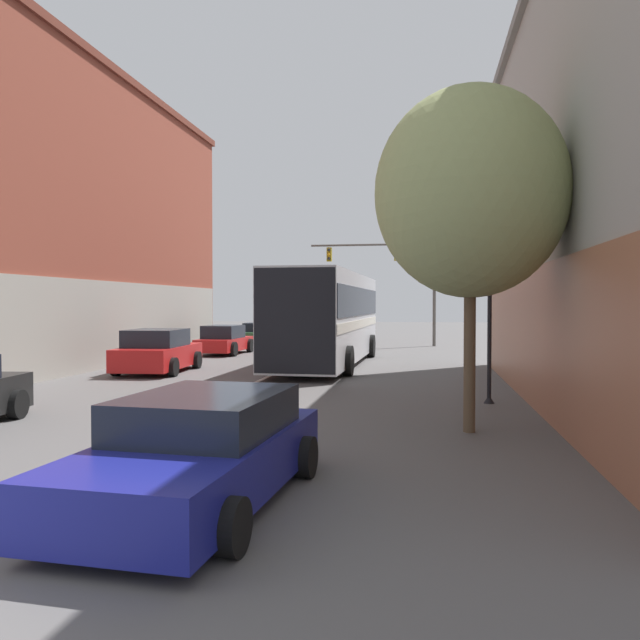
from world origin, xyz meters
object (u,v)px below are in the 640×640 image
(traffic_signal_gantry, at_px, (396,269))
(street_lamp, at_px, (490,299))
(parked_car_left_near, at_px, (158,352))
(parked_car_left_far, at_px, (261,335))
(hatchback_foreground, at_px, (201,451))
(parked_car_left_distant, at_px, (224,340))
(street_tree_near, at_px, (471,193))
(bus, at_px, (328,314))

(traffic_signal_gantry, relative_size, street_lamp, 1.85)
(parked_car_left_near, distance_m, parked_car_left_far, 13.55)
(parked_car_left_far, bearing_deg, hatchback_foreground, -171.56)
(parked_car_left_distant, bearing_deg, street_tree_near, -147.17)
(parked_car_left_near, height_order, parked_car_left_distant, parked_car_left_near)
(street_tree_near, bearing_deg, parked_car_left_far, 114.09)
(bus, xyz_separation_m, traffic_signal_gantry, (2.10, 11.59, 2.39))
(traffic_signal_gantry, bearing_deg, parked_car_left_near, -116.23)
(parked_car_left_far, bearing_deg, bus, -156.67)
(bus, bearing_deg, parked_car_left_near, 124.95)
(traffic_signal_gantry, bearing_deg, parked_car_left_distant, -136.52)
(traffic_signal_gantry, height_order, street_tree_near, street_tree_near)
(hatchback_foreground, bearing_deg, street_lamp, -23.00)
(bus, bearing_deg, parked_car_left_distant, 53.86)
(parked_car_left_far, bearing_deg, parked_car_left_distant, 172.33)
(hatchback_foreground, bearing_deg, parked_car_left_far, 17.33)
(street_lamp, bearing_deg, bus, 120.92)
(traffic_signal_gantry, bearing_deg, hatchback_foreground, -92.05)
(parked_car_left_distant, relative_size, street_tree_near, 0.64)
(hatchback_foreground, bearing_deg, parked_car_left_near, 29.86)
(parked_car_left_distant, bearing_deg, parked_car_left_near, -177.18)
(bus, height_order, parked_car_left_near, bus)
(hatchback_foreground, xyz_separation_m, street_lamp, (4.13, 8.17, 1.86))
(parked_car_left_distant, bearing_deg, traffic_signal_gantry, -45.33)
(traffic_signal_gantry, xyz_separation_m, street_tree_near, (2.41, -23.77, 0.03))
(street_lamp, bearing_deg, traffic_signal_gantry, 98.71)
(traffic_signal_gantry, xyz_separation_m, street_lamp, (3.11, -20.28, -1.88))
(parked_car_left_far, xyz_separation_m, street_lamp, (10.58, -18.61, 1.83))
(bus, xyz_separation_m, parked_car_left_near, (-5.40, -3.63, -1.26))
(parked_car_left_far, xyz_separation_m, street_tree_near, (9.88, -22.10, 3.75))
(hatchback_foreground, relative_size, street_tree_near, 0.71)
(parked_car_left_near, height_order, parked_car_left_far, parked_car_left_near)
(parked_car_left_far, relative_size, parked_car_left_distant, 1.03)
(parked_car_left_distant, relative_size, traffic_signal_gantry, 0.57)
(parked_car_left_distant, height_order, traffic_signal_gantry, traffic_signal_gantry)
(parked_car_left_near, height_order, street_lamp, street_lamp)
(bus, xyz_separation_m, street_lamp, (5.21, -8.70, 0.51))
(parked_car_left_far, distance_m, traffic_signal_gantry, 8.51)
(bus, height_order, parked_car_left_far, bus)
(parked_car_left_far, relative_size, traffic_signal_gantry, 0.58)
(hatchback_foreground, relative_size, street_lamp, 1.17)
(hatchback_foreground, height_order, parked_car_left_distant, parked_car_left_distant)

